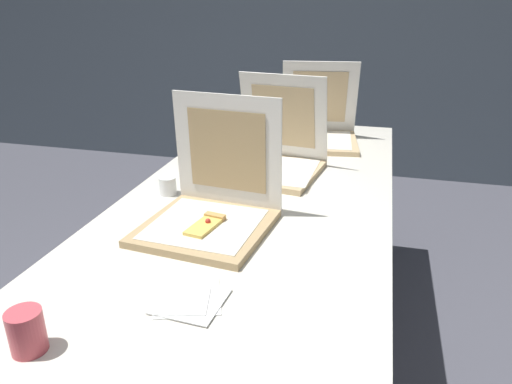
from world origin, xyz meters
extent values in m
cube|color=#4C5660|center=(0.00, 2.97, 1.30)|extent=(10.00, 0.10, 2.60)
cube|color=silver|center=(0.00, 0.56, 0.73)|extent=(0.90, 2.05, 0.03)
cylinder|color=#38383D|center=(-0.38, 1.52, 0.36)|extent=(0.04, 0.04, 0.71)
cylinder|color=#38383D|center=(0.38, 1.52, 0.36)|extent=(0.04, 0.04, 0.71)
cube|color=tan|center=(-0.08, 0.22, 0.75)|extent=(0.39, 0.39, 0.02)
cube|color=silver|center=(-0.09, 0.22, 0.77)|extent=(0.32, 0.32, 0.00)
cube|color=white|center=(-0.07, 0.39, 0.94)|extent=(0.36, 0.06, 0.36)
cube|color=tan|center=(-0.07, 0.38, 0.94)|extent=(0.26, 0.04, 0.26)
cube|color=#EAC156|center=(-0.08, 0.19, 0.77)|extent=(0.08, 0.14, 0.01)
cube|color=tan|center=(-0.07, 0.26, 0.77)|extent=(0.07, 0.04, 0.02)
sphere|color=red|center=(-0.07, 0.21, 0.78)|extent=(0.02, 0.02, 0.02)
cube|color=tan|center=(-0.01, 0.75, 0.75)|extent=(0.40, 0.40, 0.02)
cube|color=silver|center=(0.00, 0.74, 0.77)|extent=(0.33, 0.33, 0.00)
cube|color=white|center=(0.01, 0.89, 0.94)|extent=(0.36, 0.13, 0.35)
cube|color=tan|center=(0.01, 0.88, 0.94)|extent=(0.26, 0.09, 0.25)
cylinder|color=white|center=(-0.03, 0.77, 0.79)|extent=(0.03, 0.03, 0.00)
cylinder|color=white|center=(-0.02, 0.77, 0.78)|extent=(0.00, 0.00, 0.03)
cylinder|color=white|center=(-0.03, 0.78, 0.78)|extent=(0.01, 0.00, 0.03)
cylinder|color=white|center=(-0.03, 0.76, 0.78)|extent=(0.01, 0.00, 0.03)
cube|color=tan|center=(0.12, 1.20, 0.75)|extent=(0.40, 0.40, 0.02)
cube|color=silver|center=(0.11, 1.20, 0.77)|extent=(0.34, 0.34, 0.00)
cube|color=white|center=(0.10, 1.33, 0.94)|extent=(0.37, 0.14, 0.35)
cube|color=tan|center=(0.10, 1.32, 0.94)|extent=(0.26, 0.10, 0.25)
cylinder|color=white|center=(0.11, 1.23, 0.79)|extent=(0.03, 0.03, 0.00)
cylinder|color=white|center=(0.12, 1.23, 0.78)|extent=(0.01, 0.00, 0.03)
cylinder|color=white|center=(0.10, 1.24, 0.78)|extent=(0.01, 0.00, 0.03)
cylinder|color=white|center=(0.10, 1.22, 0.78)|extent=(0.01, 0.00, 0.03)
cylinder|color=white|center=(-0.31, 0.45, 0.77)|extent=(0.06, 0.06, 0.06)
cylinder|color=white|center=(-0.32, 0.66, 0.77)|extent=(0.06, 0.06, 0.06)
cylinder|color=#D14C56|center=(-0.24, -0.36, 0.79)|extent=(0.07, 0.07, 0.09)
cube|color=white|center=(-0.01, -0.11, 0.74)|extent=(0.19, 0.19, 0.00)
cube|color=white|center=(0.01, -0.13, 0.75)|extent=(0.16, 0.16, 0.00)
cube|color=white|center=(-0.01, -0.13, 0.75)|extent=(0.14, 0.14, 0.00)
camera|label=1|loc=(0.38, -0.98, 1.39)|focal=33.75mm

